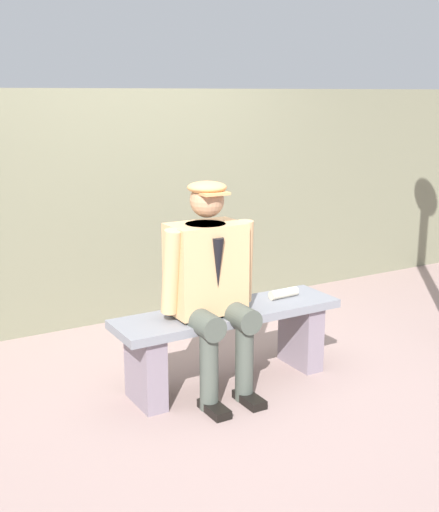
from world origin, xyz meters
The scene contains 5 objects.
ground_plane centered at (0.00, 0.00, 0.00)m, with size 30.00×30.00×0.00m, color gray.
bench centered at (0.00, 0.00, 0.33)m, with size 1.47×0.40×0.49m.
seated_man centered at (0.16, 0.05, 0.73)m, with size 0.61×0.57×1.31m.
rolled_magazine centered at (-0.44, -0.02, 0.52)m, with size 0.06×0.06×0.21m, color beige.
stadium_wall centered at (0.00, -1.60, 0.92)m, with size 12.00×0.24×1.84m, color #727259.
Camera 1 is at (2.02, 3.35, 1.80)m, focal length 46.40 mm.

